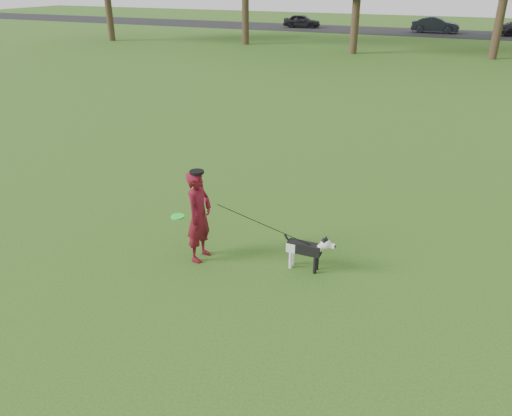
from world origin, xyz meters
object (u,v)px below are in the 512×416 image
at_px(man, 199,216).
at_px(car_left, 302,21).
at_px(dog, 308,248).
at_px(car_mid, 436,25).

xyz_separation_m(man, car_left, (-11.55, 40.00, -0.21)).
xyz_separation_m(man, dog, (1.82, 0.36, -0.39)).
height_order(car_left, car_mid, car_mid).
xyz_separation_m(dog, car_left, (-13.37, 39.64, 0.18)).
relative_size(dog, car_mid, 0.23).
bearing_deg(car_mid, dog, -177.89).
relative_size(man, dog, 1.81).
relative_size(car_left, car_mid, 0.88).
bearing_deg(man, dog, -78.18).
bearing_deg(car_mid, car_left, 89.75).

